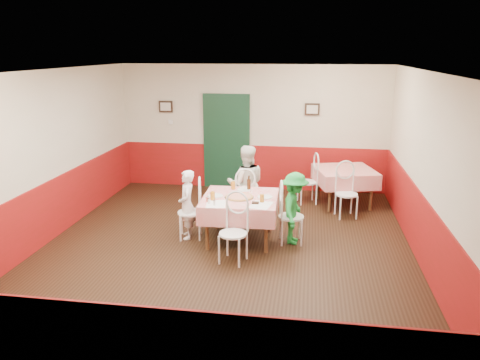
# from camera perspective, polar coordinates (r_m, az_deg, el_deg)

# --- Properties ---
(floor) EXTENTS (7.00, 7.00, 0.00)m
(floor) POSITION_cam_1_polar(r_m,az_deg,el_deg) (7.65, -1.77, -8.36)
(floor) COLOR black
(floor) RESTS_ON ground
(ceiling) EXTENTS (7.00, 7.00, 0.00)m
(ceiling) POSITION_cam_1_polar(r_m,az_deg,el_deg) (6.99, -1.96, 13.10)
(ceiling) COLOR white
(ceiling) RESTS_ON back_wall
(back_wall) EXTENTS (6.00, 0.10, 2.80)m
(back_wall) POSITION_cam_1_polar(r_m,az_deg,el_deg) (10.58, 1.60, 6.36)
(back_wall) COLOR beige
(back_wall) RESTS_ON ground
(front_wall) EXTENTS (6.00, 0.10, 2.80)m
(front_wall) POSITION_cam_1_polar(r_m,az_deg,el_deg) (3.99, -11.17, -10.08)
(front_wall) COLOR beige
(front_wall) RESTS_ON ground
(left_wall) EXTENTS (0.10, 7.00, 2.80)m
(left_wall) POSITION_cam_1_polar(r_m,az_deg,el_deg) (8.27, -22.78, 2.49)
(left_wall) COLOR beige
(left_wall) RESTS_ON ground
(right_wall) EXTENTS (0.10, 7.00, 2.80)m
(right_wall) POSITION_cam_1_polar(r_m,az_deg,el_deg) (7.28, 22.05, 0.90)
(right_wall) COLOR beige
(right_wall) RESTS_ON ground
(wainscot_back) EXTENTS (6.00, 0.03, 1.00)m
(wainscot_back) POSITION_cam_1_polar(r_m,az_deg,el_deg) (10.75, 1.55, 1.61)
(wainscot_back) COLOR maroon
(wainscot_back) RESTS_ON ground
(wainscot_front) EXTENTS (6.00, 0.03, 1.00)m
(wainscot_front) POSITION_cam_1_polar(r_m,az_deg,el_deg) (4.46, -10.45, -20.48)
(wainscot_front) COLOR maroon
(wainscot_front) RESTS_ON ground
(wainscot_left) EXTENTS (0.03, 7.00, 1.00)m
(wainscot_left) POSITION_cam_1_polar(r_m,az_deg,el_deg) (8.49, -22.06, -3.43)
(wainscot_left) COLOR maroon
(wainscot_left) RESTS_ON ground
(wainscot_right) EXTENTS (0.03, 7.00, 1.00)m
(wainscot_right) POSITION_cam_1_polar(r_m,az_deg,el_deg) (7.54, 21.24, -5.72)
(wainscot_right) COLOR maroon
(wainscot_right) RESTS_ON ground
(door) EXTENTS (0.96, 0.06, 2.10)m
(door) POSITION_cam_1_polar(r_m,az_deg,el_deg) (10.69, -1.65, 4.54)
(door) COLOR black
(door) RESTS_ON ground
(picture_left) EXTENTS (0.32, 0.03, 0.26)m
(picture_left) POSITION_cam_1_polar(r_m,az_deg,el_deg) (10.90, -9.03, 8.83)
(picture_left) COLOR black
(picture_left) RESTS_ON back_wall
(picture_right) EXTENTS (0.32, 0.03, 0.26)m
(picture_right) POSITION_cam_1_polar(r_m,az_deg,el_deg) (10.39, 8.80, 8.52)
(picture_right) COLOR black
(picture_right) RESTS_ON back_wall
(thermostat) EXTENTS (0.10, 0.03, 0.10)m
(thermostat) POSITION_cam_1_polar(r_m,az_deg,el_deg) (10.91, -8.45, 7.01)
(thermostat) COLOR white
(thermostat) RESTS_ON back_wall
(main_table) EXTENTS (1.25, 1.25, 0.77)m
(main_table) POSITION_cam_1_polar(r_m,az_deg,el_deg) (7.84, 0.00, -4.75)
(main_table) COLOR red
(main_table) RESTS_ON ground
(second_table) EXTENTS (1.36, 1.36, 0.77)m
(second_table) POSITION_cam_1_polar(r_m,az_deg,el_deg) (9.85, 12.56, -0.85)
(second_table) COLOR red
(second_table) RESTS_ON ground
(chair_left) EXTENTS (0.49, 0.49, 0.90)m
(chair_left) POSITION_cam_1_polar(r_m,az_deg,el_deg) (7.96, -6.10, -3.96)
(chair_left) COLOR white
(chair_left) RESTS_ON ground
(chair_right) EXTENTS (0.48, 0.48, 0.90)m
(chair_right) POSITION_cam_1_polar(r_m,az_deg,el_deg) (7.76, 6.26, -4.47)
(chair_right) COLOR white
(chair_right) RESTS_ON ground
(chair_far) EXTENTS (0.46, 0.46, 0.90)m
(chair_far) POSITION_cam_1_polar(r_m,az_deg,el_deg) (8.62, 0.69, -2.33)
(chair_far) COLOR white
(chair_far) RESTS_ON ground
(chair_near) EXTENTS (0.50, 0.50, 0.90)m
(chair_near) POSITION_cam_1_polar(r_m,az_deg,el_deg) (7.03, -0.85, -6.58)
(chair_near) COLOR white
(chair_near) RESTS_ON ground
(chair_second_a) EXTENTS (0.51, 0.51, 0.90)m
(chair_second_a) POSITION_cam_1_polar(r_m,az_deg,el_deg) (9.80, 8.22, -0.25)
(chair_second_a) COLOR white
(chair_second_a) RESTS_ON ground
(chair_second_b) EXTENTS (0.51, 0.51, 0.90)m
(chair_second_b) POSITION_cam_1_polar(r_m,az_deg,el_deg) (9.11, 12.87, -1.72)
(chair_second_b) COLOR white
(chair_second_b) RESTS_ON ground
(pizza) EXTENTS (0.47, 0.47, 0.03)m
(pizza) POSITION_cam_1_polar(r_m,az_deg,el_deg) (7.68, -0.10, -2.05)
(pizza) COLOR #B74723
(pizza) RESTS_ON main_table
(plate_left) EXTENTS (0.26, 0.26, 0.01)m
(plate_left) POSITION_cam_1_polar(r_m,az_deg,el_deg) (7.76, -2.99, -1.92)
(plate_left) COLOR white
(plate_left) RESTS_ON main_table
(plate_right) EXTENTS (0.26, 0.26, 0.01)m
(plate_right) POSITION_cam_1_polar(r_m,az_deg,el_deg) (7.70, 3.05, -2.07)
(plate_right) COLOR white
(plate_right) RESTS_ON main_table
(plate_far) EXTENTS (0.26, 0.26, 0.01)m
(plate_far) POSITION_cam_1_polar(r_m,az_deg,el_deg) (8.09, 0.51, -1.17)
(plate_far) COLOR white
(plate_far) RESTS_ON main_table
(glass_a) EXTENTS (0.08, 0.08, 0.14)m
(glass_a) POSITION_cam_1_polar(r_m,az_deg,el_deg) (7.55, -3.36, -1.96)
(glass_a) COLOR #BF7219
(glass_a) RESTS_ON main_table
(glass_b) EXTENTS (0.07, 0.07, 0.13)m
(glass_b) POSITION_cam_1_polar(r_m,az_deg,el_deg) (7.45, 2.69, -2.24)
(glass_b) COLOR #BF7219
(glass_b) RESTS_ON main_table
(glass_c) EXTENTS (0.08, 0.08, 0.14)m
(glass_c) POSITION_cam_1_polar(r_m,az_deg,el_deg) (8.13, -0.84, -0.66)
(glass_c) COLOR #BF7219
(glass_c) RESTS_ON main_table
(beer_bottle) EXTENTS (0.06, 0.06, 0.23)m
(beer_bottle) POSITION_cam_1_polar(r_m,az_deg,el_deg) (8.06, 1.08, -0.44)
(beer_bottle) COLOR #381C0A
(beer_bottle) RESTS_ON main_table
(shaker_a) EXTENTS (0.04, 0.04, 0.09)m
(shaker_a) POSITION_cam_1_polar(r_m,az_deg,el_deg) (7.38, -3.84, -2.58)
(shaker_a) COLOR silver
(shaker_a) RESTS_ON main_table
(shaker_b) EXTENTS (0.04, 0.04, 0.09)m
(shaker_b) POSITION_cam_1_polar(r_m,az_deg,el_deg) (7.30, -3.15, -2.77)
(shaker_b) COLOR silver
(shaker_b) RESTS_ON main_table
(shaker_c) EXTENTS (0.04, 0.04, 0.09)m
(shaker_c) POSITION_cam_1_polar(r_m,az_deg,el_deg) (7.47, -3.99, -2.37)
(shaker_c) COLOR #B23319
(shaker_c) RESTS_ON main_table
(menu_left) EXTENTS (0.36, 0.44, 0.00)m
(menu_left) POSITION_cam_1_polar(r_m,az_deg,el_deg) (7.38, -2.96, -2.93)
(menu_left) COLOR white
(menu_left) RESTS_ON main_table
(menu_right) EXTENTS (0.37, 0.45, 0.00)m
(menu_right) POSITION_cam_1_polar(r_m,az_deg,el_deg) (7.33, 2.56, -3.05)
(menu_right) COLOR white
(menu_right) RESTS_ON main_table
(wallet) EXTENTS (0.11, 0.09, 0.02)m
(wallet) POSITION_cam_1_polar(r_m,az_deg,el_deg) (7.39, 1.89, -2.80)
(wallet) COLOR black
(wallet) RESTS_ON main_table
(diner_left) EXTENTS (0.39, 0.49, 1.18)m
(diner_left) POSITION_cam_1_polar(r_m,az_deg,el_deg) (7.93, -6.48, -2.99)
(diner_left) COLOR gray
(diner_left) RESTS_ON ground
(diner_far) EXTENTS (0.79, 0.67, 1.44)m
(diner_far) POSITION_cam_1_polar(r_m,az_deg,el_deg) (8.58, 0.74, -0.50)
(diner_far) COLOR gray
(diner_far) RESTS_ON ground
(diner_right) EXTENTS (0.51, 0.81, 1.20)m
(diner_right) POSITION_cam_1_polar(r_m,az_deg,el_deg) (7.71, 6.66, -3.44)
(diner_right) COLOR gray
(diner_right) RESTS_ON ground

